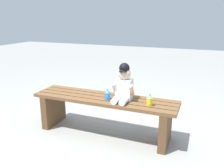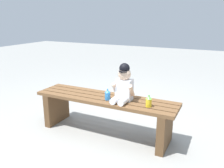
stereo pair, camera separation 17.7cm
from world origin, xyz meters
name	(u,v)px [view 1 (the left image)]	position (x,y,z in m)	size (l,w,h in m)	color
ground_plane	(105,133)	(0.00, 0.00, 0.00)	(16.00, 16.00, 0.00)	#999993
park_bench	(104,109)	(0.00, 0.00, 0.30)	(1.63, 0.40, 0.44)	brown
child_figure	(124,84)	(0.23, -0.01, 0.62)	(0.23, 0.27, 0.40)	white
sippy_cup_left	(108,95)	(0.07, -0.06, 0.50)	(0.06, 0.06, 0.12)	#338CE5
sippy_cup_right	(150,100)	(0.53, -0.06, 0.50)	(0.06, 0.06, 0.12)	yellow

